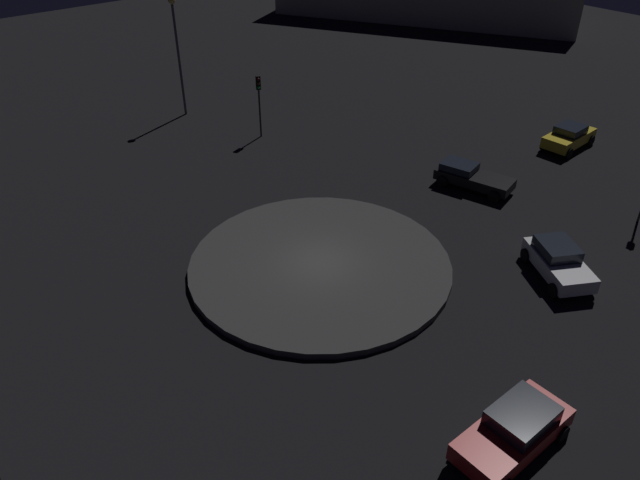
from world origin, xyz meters
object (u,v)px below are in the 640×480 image
(car_black, at_px, (471,176))
(streetlamp_east, at_px, (177,41))
(car_red, at_px, (515,430))
(car_yellow, at_px, (569,136))
(traffic_light_southeast, at_px, (259,94))
(car_white, at_px, (558,261))

(car_black, xyz_separation_m, streetlamp_east, (20.63, 7.00, 4.57))
(car_red, bearing_deg, car_yellow, -152.22)
(car_red, relative_size, traffic_light_southeast, 1.05)
(car_red, bearing_deg, car_white, -155.06)
(car_red, xyz_separation_m, car_yellow, (11.72, -22.63, 0.00))
(car_black, relative_size, car_white, 1.11)
(car_yellow, bearing_deg, car_white, 26.80)
(car_black, height_order, traffic_light_southeast, traffic_light_southeast)
(car_white, xyz_separation_m, car_yellow, (7.34, -13.04, -0.01))
(traffic_light_southeast, relative_size, streetlamp_east, 0.51)
(car_yellow, bearing_deg, car_red, 24.80)
(car_white, xyz_separation_m, car_red, (-4.38, 9.60, -0.02))
(car_black, distance_m, streetlamp_east, 22.26)
(streetlamp_east, bearing_deg, car_red, 169.02)
(car_white, distance_m, car_red, 10.55)
(traffic_light_southeast, distance_m, streetlamp_east, 7.50)
(car_yellow, xyz_separation_m, streetlamp_east, (21.27, 16.23, 4.48))
(car_yellow, distance_m, streetlamp_east, 27.13)
(traffic_light_southeast, bearing_deg, car_black, 45.56)
(car_yellow, bearing_deg, car_black, -6.55)
(car_red, height_order, car_yellow, car_red)
(car_black, distance_m, traffic_light_southeast, 14.83)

